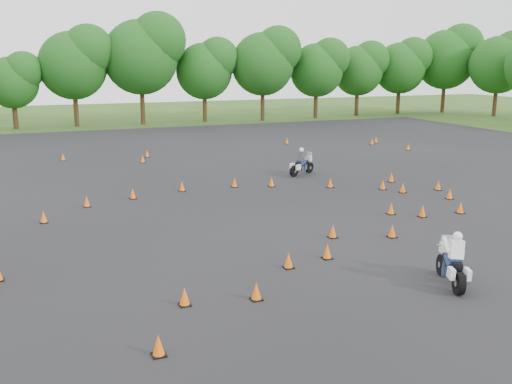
# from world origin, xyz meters

# --- Properties ---
(ground) EXTENTS (140.00, 140.00, 0.00)m
(ground) POSITION_xyz_m (0.00, 0.00, 0.00)
(ground) COLOR #2D5119
(ground) RESTS_ON ground
(asphalt_pad) EXTENTS (62.00, 62.00, 0.00)m
(asphalt_pad) POSITION_xyz_m (0.00, 6.00, 0.01)
(asphalt_pad) COLOR black
(asphalt_pad) RESTS_ON ground
(treeline) EXTENTS (87.15, 32.17, 11.09)m
(treeline) POSITION_xyz_m (3.61, 35.01, 4.62)
(treeline) COLOR #194C15
(treeline) RESTS_ON ground
(traffic_cones) EXTENTS (36.10, 33.47, 0.45)m
(traffic_cones) POSITION_xyz_m (-0.11, 5.57, 0.23)
(traffic_cones) COLOR #F6610A
(traffic_cones) RESTS_ON asphalt_pad
(rider_grey) EXTENTS (2.01, 1.42, 1.50)m
(rider_grey) POSITION_xyz_m (5.79, 11.81, 0.76)
(rider_grey) COLOR #393D40
(rider_grey) RESTS_ON ground
(rider_white) EXTENTS (1.34, 2.11, 1.56)m
(rider_white) POSITION_xyz_m (2.66, -3.72, 0.79)
(rider_white) COLOR white
(rider_white) RESTS_ON ground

